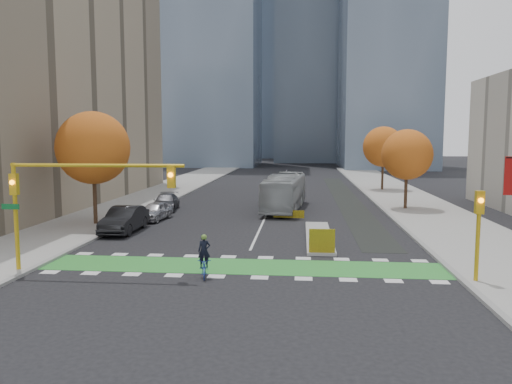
% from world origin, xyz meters
% --- Properties ---
extents(ground, '(300.00, 300.00, 0.00)m').
position_xyz_m(ground, '(0.00, 0.00, 0.00)').
color(ground, black).
rests_on(ground, ground).
extents(sidewalk_west, '(7.00, 120.00, 0.15)m').
position_xyz_m(sidewalk_west, '(-13.50, 20.00, 0.07)').
color(sidewalk_west, gray).
rests_on(sidewalk_west, ground).
extents(sidewalk_east, '(7.00, 120.00, 0.15)m').
position_xyz_m(sidewalk_east, '(13.50, 20.00, 0.07)').
color(sidewalk_east, gray).
rests_on(sidewalk_east, ground).
extents(curb_west, '(0.30, 120.00, 0.16)m').
position_xyz_m(curb_west, '(-10.00, 20.00, 0.07)').
color(curb_west, gray).
rests_on(curb_west, ground).
extents(curb_east, '(0.30, 120.00, 0.16)m').
position_xyz_m(curb_east, '(10.00, 20.00, 0.07)').
color(curb_east, gray).
rests_on(curb_east, ground).
extents(bike_crossing, '(20.00, 3.00, 0.01)m').
position_xyz_m(bike_crossing, '(0.00, 1.50, 0.01)').
color(bike_crossing, '#2C8931').
rests_on(bike_crossing, ground).
extents(centre_line, '(0.15, 70.00, 0.01)m').
position_xyz_m(centre_line, '(0.00, 40.00, 0.01)').
color(centre_line, silver).
rests_on(centre_line, ground).
extents(bike_lane_paint, '(2.50, 50.00, 0.01)m').
position_xyz_m(bike_lane_paint, '(7.50, 30.00, 0.01)').
color(bike_lane_paint, black).
rests_on(bike_lane_paint, ground).
extents(median_island, '(1.60, 10.00, 0.16)m').
position_xyz_m(median_island, '(4.00, 9.00, 0.08)').
color(median_island, gray).
rests_on(median_island, ground).
extents(hazard_board, '(1.40, 0.12, 1.30)m').
position_xyz_m(hazard_board, '(4.00, 4.20, 0.80)').
color(hazard_board, yellow).
rests_on(hazard_board, median_island).
extents(building_west, '(16.00, 44.00, 25.00)m').
position_xyz_m(building_west, '(-24.00, 22.00, 12.50)').
color(building_west, gray).
rests_on(building_west, ground).
extents(tower_nw, '(22.00, 22.00, 70.00)m').
position_xyz_m(tower_nw, '(-18.00, 90.00, 35.00)').
color(tower_nw, '#47566B').
rests_on(tower_nw, ground).
extents(tower_ne, '(18.00, 24.00, 60.00)m').
position_xyz_m(tower_ne, '(20.00, 85.00, 30.00)').
color(tower_ne, '#47566B').
rests_on(tower_ne, ground).
extents(tower_far, '(26.00, 26.00, 80.00)m').
position_xyz_m(tower_far, '(-4.00, 140.00, 40.00)').
color(tower_far, '#47566B').
rests_on(tower_far, ground).
extents(tree_west, '(5.20, 5.20, 8.22)m').
position_xyz_m(tree_west, '(-12.00, 12.00, 5.62)').
color(tree_west, '#332114').
rests_on(tree_west, ground).
extents(tree_east_near, '(4.40, 4.40, 7.08)m').
position_xyz_m(tree_east_near, '(12.00, 22.00, 4.86)').
color(tree_east_near, '#332114').
rests_on(tree_east_near, ground).
extents(tree_east_far, '(4.80, 4.80, 7.65)m').
position_xyz_m(tree_east_far, '(12.50, 38.00, 5.24)').
color(tree_east_far, '#332114').
rests_on(tree_east_far, ground).
extents(traffic_signal_west, '(8.53, 0.56, 5.20)m').
position_xyz_m(traffic_signal_west, '(-7.93, -0.51, 4.03)').
color(traffic_signal_west, '#BF9914').
rests_on(traffic_signal_west, ground).
extents(traffic_signal_east, '(0.35, 0.43, 4.10)m').
position_xyz_m(traffic_signal_east, '(10.50, -0.51, 2.73)').
color(traffic_signal_east, '#BF9914').
rests_on(traffic_signal_east, ground).
extents(cyclist, '(0.93, 1.81, 1.99)m').
position_xyz_m(cyclist, '(-1.54, -0.50, 0.66)').
color(cyclist, navy).
rests_on(cyclist, ground).
extents(bus, '(3.71, 11.52, 3.15)m').
position_xyz_m(bus, '(1.40, 21.22, 1.58)').
color(bus, '#999EA0').
rests_on(bus, ground).
extents(parked_car_a, '(2.13, 4.30, 1.41)m').
position_xyz_m(parked_car_a, '(-8.41, 14.69, 0.70)').
color(parked_car_a, '#ABABB1').
rests_on(parked_car_a, ground).
extents(parked_car_b, '(1.85, 5.24, 1.72)m').
position_xyz_m(parked_car_b, '(-9.00, 9.69, 0.86)').
color(parked_car_b, black).
rests_on(parked_car_b, ground).
extents(parked_car_c, '(2.52, 5.08, 1.42)m').
position_xyz_m(parked_car_c, '(-9.00, 19.95, 0.71)').
color(parked_car_c, '#4B4B50').
rests_on(parked_car_c, ground).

